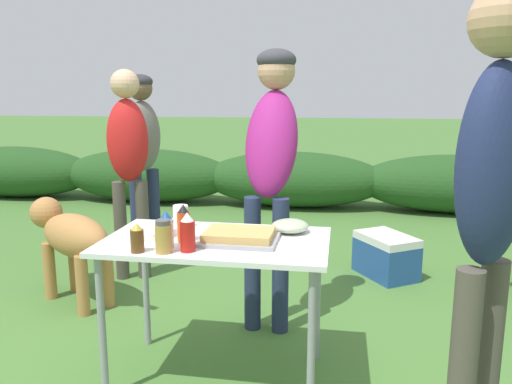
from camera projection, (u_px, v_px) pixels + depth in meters
name	position (u px, v px, depth m)	size (l,w,h in m)	color
ground_plane	(218.00, 376.00, 2.59)	(60.00, 60.00, 0.00)	#477533
shrub_hedge	(294.00, 179.00, 6.48)	(14.40, 0.90, 0.72)	#234C1E
folding_table	(216.00, 254.00, 2.46)	(1.10, 0.64, 0.74)	white
food_tray	(239.00, 237.00, 2.40)	(0.37, 0.27, 0.06)	#9E9EA3
plate_stack	(152.00, 231.00, 2.52)	(0.25, 0.25, 0.04)	white
mixing_bowl	(290.00, 226.00, 2.57)	(0.19, 0.19, 0.07)	#ADBC99
paper_cup_stack	(181.00, 216.00, 2.66)	(0.08, 0.08, 0.12)	white
beer_bottle	(137.00, 238.00, 2.23)	(0.06, 0.06, 0.13)	brown
hot_sauce_bottle	(184.00, 224.00, 2.40)	(0.06, 0.06, 0.18)	#CC4214
ketchup_bottle	(188.00, 233.00, 2.24)	(0.07, 0.07, 0.18)	red
mayo_bottle	(166.00, 230.00, 2.30)	(0.07, 0.07, 0.18)	silver
spice_jar	(163.00, 237.00, 2.22)	(0.07, 0.07, 0.15)	#B2893D
standing_person_in_olive_jacket	(272.00, 149.00, 3.02)	(0.35, 0.49, 1.71)	#232D4C
standing_person_in_red_jacket	(491.00, 190.00, 1.68)	(0.37, 0.37, 1.79)	#4C473D
standing_person_in_navy_coat	(143.00, 144.00, 4.45)	(0.40, 0.43, 1.61)	#232D4C
standing_person_in_gray_fleece	(128.00, 153.00, 3.81)	(0.37, 0.31, 1.63)	#4C473D
dog	(71.00, 237.00, 3.48)	(0.95, 0.64, 0.70)	#B27A42
cooler_box	(386.00, 255.00, 4.00)	(0.53, 0.58, 0.34)	#234C93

